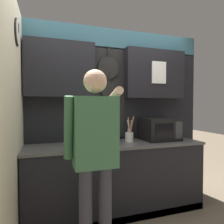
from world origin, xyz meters
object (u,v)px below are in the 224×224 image
person (95,146)px  utensil_crock (129,135)px  knife_block (77,137)px  microwave (160,129)px

person → utensil_crock: bearing=48.3°
knife_block → utensil_crock: utensil_crock is taller
microwave → knife_block: (-1.15, 0.00, -0.06)m
microwave → person: size_ratio=0.29×
microwave → utensil_crock: size_ratio=1.42×
utensil_crock → person: person is taller
utensil_crock → person: (-0.63, -0.71, 0.03)m
microwave → knife_block: 1.15m
microwave → utensil_crock: 0.47m
microwave → person: person is taller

